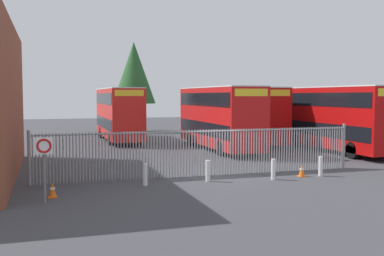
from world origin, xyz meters
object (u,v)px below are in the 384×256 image
object	(u,v)px
double_decker_bus_behind_fence_left	(244,113)
bollard_near_right	(273,169)
double_decker_bus_near_gate	(336,116)
traffic_cone_by_gate	(52,190)
speed_limit_sign_post	(44,154)
double_decker_bus_far_back	(219,115)
bollard_far_right	(321,166)
traffic_cone_mid_forecourt	(302,170)
double_decker_bus_behind_fence_right	(119,112)
bollard_center_front	(208,171)
bollard_near_left	(145,174)

from	to	relation	value
double_decker_bus_behind_fence_left	bollard_near_right	xyz separation A→B (m)	(-5.31, -15.29, -1.95)
double_decker_bus_near_gate	traffic_cone_by_gate	size ratio (longest dim) A/B	18.32
double_decker_bus_behind_fence_left	traffic_cone_by_gate	xyz separation A→B (m)	(-14.93, -16.14, -2.13)
traffic_cone_by_gate	speed_limit_sign_post	xyz separation A→B (m)	(-0.26, -0.86, 1.49)
double_decker_bus_far_back	bollard_far_right	bearing A→B (deg)	-86.16
double_decker_bus_behind_fence_left	double_decker_bus_far_back	bearing A→B (deg)	-134.60
bollard_far_right	traffic_cone_mid_forecourt	xyz separation A→B (m)	(-0.92, 0.16, -0.19)
double_decker_bus_behind_fence_left	speed_limit_sign_post	world-z (taller)	double_decker_bus_behind_fence_left
double_decker_bus_behind_fence_right	bollard_far_right	xyz separation A→B (m)	(6.57, -20.03, -1.95)
double_decker_bus_behind_fence_right	bollard_far_right	world-z (taller)	double_decker_bus_behind_fence_right
double_decker_bus_near_gate	double_decker_bus_far_back	world-z (taller)	same
bollard_near_right	speed_limit_sign_post	size ratio (longest dim) A/B	0.40
double_decker_bus_near_gate	speed_limit_sign_post	distance (m)	21.22
double_decker_bus_far_back	bollard_far_right	distance (m)	11.75
bollard_near_right	traffic_cone_mid_forecourt	distance (m)	1.71
double_decker_bus_far_back	bollard_near_right	size ratio (longest dim) A/B	11.38
bollard_center_front	speed_limit_sign_post	distance (m)	7.36
bollard_near_left	bollard_center_front	xyz separation A→B (m)	(2.85, 0.09, 0.00)
traffic_cone_mid_forecourt	double_decker_bus_behind_fence_right	bearing A→B (deg)	105.89
bollard_near_right	bollard_far_right	xyz separation A→B (m)	(2.58, 0.17, 0.00)
bollard_near_left	bollard_near_right	world-z (taller)	same
bollard_near_right	traffic_cone_by_gate	bearing A→B (deg)	-174.96
double_decker_bus_behind_fence_right	bollard_center_front	distance (m)	19.83
speed_limit_sign_post	double_decker_bus_behind_fence_right	bearing A→B (deg)	74.94
double_decker_bus_far_back	speed_limit_sign_post	size ratio (longest dim) A/B	4.50
double_decker_bus_far_back	speed_limit_sign_post	distance (m)	17.82
bollard_near_left	double_decker_bus_near_gate	bearing A→B (deg)	27.71
double_decker_bus_far_back	traffic_cone_by_gate	bearing A→B (deg)	-132.24
double_decker_bus_behind_fence_right	speed_limit_sign_post	xyz separation A→B (m)	(-5.89, -21.90, -0.65)
bollard_near_right	traffic_cone_by_gate	distance (m)	9.66
traffic_cone_by_gate	speed_limit_sign_post	distance (m)	1.74
double_decker_bus_behind_fence_left	bollard_far_right	bearing A→B (deg)	-100.23
speed_limit_sign_post	bollard_near_right	bearing A→B (deg)	9.79
double_decker_bus_near_gate	bollard_center_front	size ratio (longest dim) A/B	11.38
bollard_near_left	traffic_cone_mid_forecourt	xyz separation A→B (m)	(7.50, -0.07, -0.19)
double_decker_bus_behind_fence_left	traffic_cone_mid_forecourt	world-z (taller)	double_decker_bus_behind_fence_left
double_decker_bus_behind_fence_right	bollard_near_left	world-z (taller)	double_decker_bus_behind_fence_right
double_decker_bus_behind_fence_left	bollard_near_left	size ratio (longest dim) A/B	11.38
bollard_far_right	traffic_cone_mid_forecourt	bearing A→B (deg)	169.90
traffic_cone_by_gate	speed_limit_sign_post	size ratio (longest dim) A/B	0.25
double_decker_bus_behind_fence_left	speed_limit_sign_post	bearing A→B (deg)	-131.79
double_decker_bus_near_gate	bollard_far_right	size ratio (longest dim) A/B	11.38
traffic_cone_by_gate	bollard_center_front	bearing A→B (deg)	11.40
bollard_near_right	traffic_cone_mid_forecourt	bearing A→B (deg)	11.36
double_decker_bus_behind_fence_left	bollard_near_right	bearing A→B (deg)	-109.15
double_decker_bus_far_back	traffic_cone_mid_forecourt	xyz separation A→B (m)	(-0.14, -11.40, -2.13)
bollard_near_right	traffic_cone_mid_forecourt	size ratio (longest dim) A/B	1.61
double_decker_bus_near_gate	traffic_cone_by_gate	xyz separation A→B (m)	(-18.53, -8.99, -2.13)
bollard_near_left	bollard_near_right	size ratio (longest dim) A/B	1.00
bollard_near_right	traffic_cone_by_gate	size ratio (longest dim) A/B	1.61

